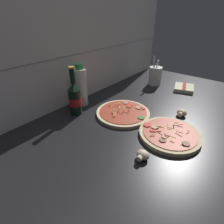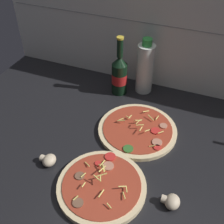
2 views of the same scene
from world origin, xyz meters
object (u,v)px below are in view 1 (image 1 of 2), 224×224
at_px(oil_bottle, 81,87).
at_px(mushroom_left, 182,113).
at_px(pizza_far, 123,113).
at_px(dish_towel, 185,88).
at_px(mushroom_right, 143,155).
at_px(pizza_near, 169,134).
at_px(utensil_crock, 155,76).
at_px(beer_bottle, 75,98).

relative_size(oil_bottle, mushroom_left, 4.54).
bearing_deg(pizza_far, dish_towel, -14.01).
bearing_deg(pizza_far, oil_bottle, 102.66).
relative_size(pizza_far, mushroom_right, 5.50).
bearing_deg(mushroom_right, dish_towel, 8.35).
distance_m(mushroom_left, mushroom_right, 0.40).
bearing_deg(pizza_near, mushroom_right, 173.75).
relative_size(pizza_far, mushroom_left, 5.39).
distance_m(oil_bottle, utensil_crock, 0.59).
bearing_deg(beer_bottle, utensil_crock, -10.92).
height_order(pizza_far, mushroom_right, pizza_far).
bearing_deg(dish_towel, utensil_crock, 100.61).
relative_size(pizza_far, oil_bottle, 1.19).
height_order(mushroom_right, utensil_crock, utensil_crock).
bearing_deg(oil_bottle, dish_towel, -33.11).
xyz_separation_m(pizza_far, mushroom_left, (0.18, -0.25, 0.01)).
xyz_separation_m(pizza_far, dish_towel, (0.55, -0.14, 0.00)).
bearing_deg(mushroom_left, pizza_near, -174.00).
height_order(mushroom_left, mushroom_right, same).
relative_size(mushroom_left, utensil_crock, 0.25).
bearing_deg(pizza_far, mushroom_right, -131.48).
height_order(oil_bottle, dish_towel, oil_bottle).
distance_m(beer_bottle, mushroom_right, 0.46).
distance_m(beer_bottle, oil_bottle, 0.11).
xyz_separation_m(mushroom_left, mushroom_right, (-0.40, -0.00, -0.00)).
relative_size(mushroom_left, mushroom_right, 1.02).
bearing_deg(dish_towel, mushroom_right, -171.65).
xyz_separation_m(pizza_far, oil_bottle, (-0.06, 0.26, 0.10)).
height_order(utensil_crock, dish_towel, utensil_crock).
xyz_separation_m(pizza_near, pizza_far, (0.02, 0.27, -0.00)).
relative_size(pizza_near, dish_towel, 1.49).
xyz_separation_m(beer_bottle, mushroom_right, (-0.07, -0.45, -0.07)).
relative_size(pizza_far, dish_towel, 1.59).
height_order(mushroom_left, dish_towel, mushroom_left).
bearing_deg(oil_bottle, pizza_near, -86.37).
xyz_separation_m(beer_bottle, oil_bottle, (0.09, 0.05, 0.02)).
bearing_deg(pizza_near, beer_bottle, 104.80).
distance_m(pizza_far, oil_bottle, 0.28).
bearing_deg(pizza_near, utensil_crock, 33.29).
bearing_deg(mushroom_left, pizza_far, 125.88).
height_order(pizza_near, oil_bottle, oil_bottle).
bearing_deg(oil_bottle, beer_bottle, -150.12).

